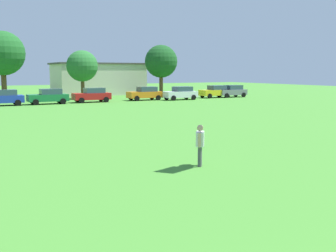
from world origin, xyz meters
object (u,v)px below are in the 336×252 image
at_px(parked_car_gray_7, 232,91).
at_px(tree_right, 82,66).
at_px(adult_bystander, 200,142).
at_px(tree_far_right, 161,62).
at_px(parked_car_red_3, 92,95).
at_px(parked_car_blue_1, 3,98).
at_px(parked_car_yellow_6, 215,91).
at_px(parked_car_green_2, 48,96).
at_px(parked_car_orange_4, 145,93).
at_px(tree_center, 2,53).
at_px(parked_car_white_5, 181,93).

height_order(parked_car_gray_7, tree_right, tree_right).
bearing_deg(tree_right, adult_bystander, -100.34).
bearing_deg(parked_car_gray_7, tree_far_right, -46.14).
height_order(parked_car_red_3, tree_right, tree_right).
height_order(parked_car_blue_1, parked_car_yellow_6, same).
distance_m(parked_car_yellow_6, parked_car_gray_7, 2.64).
xyz_separation_m(adult_bystander, parked_car_blue_1, (-3.36, 32.90, -0.09)).
bearing_deg(parked_car_green_2, parked_car_gray_7, -179.92).
bearing_deg(parked_car_orange_4, parked_car_green_2, 1.96).
bearing_deg(tree_center, parked_car_yellow_6, -18.44).
bearing_deg(parked_car_green_2, parked_car_red_3, -176.89).
xyz_separation_m(parked_car_orange_4, parked_car_gray_7, (13.24, -0.37, 0.00)).
bearing_deg(parked_car_red_3, parked_car_blue_1, 1.31).
relative_size(adult_bystander, parked_car_white_5, 0.37).
xyz_separation_m(parked_car_blue_1, parked_car_red_3, (9.81, 0.22, 0.00)).
height_order(parked_car_red_3, parked_car_yellow_6, same).
relative_size(parked_car_blue_1, parked_car_green_2, 1.00).
xyz_separation_m(parked_car_orange_4, tree_right, (-6.20, 5.97, 3.41)).
xyz_separation_m(parked_car_gray_7, tree_right, (-19.44, 6.35, 3.41)).
bearing_deg(tree_right, parked_car_white_5, -35.80).
distance_m(tree_right, tree_far_right, 12.27).
height_order(parked_car_orange_4, parked_car_gray_7, same).
relative_size(adult_bystander, tree_center, 0.19).
xyz_separation_m(parked_car_white_5, tree_far_right, (1.74, 8.74, 4.16)).
height_order(parked_car_gray_7, tree_far_right, tree_far_right).
distance_m(parked_car_red_3, parked_car_yellow_6, 17.52).
relative_size(parked_car_orange_4, tree_far_right, 0.58).
bearing_deg(parked_car_yellow_6, parked_car_orange_4, -0.84).
height_order(parked_car_white_5, tree_right, tree_right).
bearing_deg(tree_far_right, parked_car_white_5, -101.28).
distance_m(parked_car_red_3, parked_car_orange_4, 6.91).
bearing_deg(tree_center, parked_car_red_3, -45.27).
xyz_separation_m(parked_car_green_2, parked_car_gray_7, (25.24, 0.04, 0.00)).
bearing_deg(parked_car_gray_7, tree_right, -18.07).
bearing_deg(tree_far_right, tree_center, 176.33).
height_order(parked_car_white_5, parked_car_yellow_6, same).
bearing_deg(parked_car_orange_4, parked_car_red_3, 1.11).
bearing_deg(parked_car_blue_1, tree_right, -148.96).
height_order(parked_car_orange_4, tree_center, tree_center).
height_order(parked_car_yellow_6, tree_far_right, tree_far_right).
bearing_deg(parked_car_white_5, parked_car_orange_4, -20.23).
relative_size(parked_car_red_3, tree_center, 0.50).
bearing_deg(parked_car_green_2, parked_car_white_5, 175.94).
bearing_deg(parked_car_gray_7, tree_center, -17.25).
bearing_deg(tree_center, parked_car_white_5, -27.11).
relative_size(adult_bystander, parked_car_gray_7, 0.37).
distance_m(parked_car_yellow_6, tree_right, 18.22).
bearing_deg(parked_car_white_5, parked_car_red_3, -7.31).
bearing_deg(parked_car_red_3, parked_car_orange_4, -178.89).
bearing_deg(tree_right, parked_car_red_3, -96.59).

